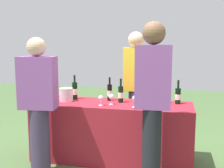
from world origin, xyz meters
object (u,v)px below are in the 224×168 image
object	(u,v)px
wine_bottle_4	(178,96)
wine_glass_2	(135,99)
wine_bottle_0	(75,90)
wine_bottle_3	(162,95)
guest_1	(152,98)
guest_0	(38,102)
wine_glass_3	(160,100)
wine_glass_0	(101,98)
ice_bucket	(66,95)
wine_bottle_1	(110,92)
wine_bottle_2	(121,94)
server_pouring	(135,84)
wine_glass_1	(111,97)

from	to	relation	value
wine_bottle_4	wine_glass_2	size ratio (longest dim) A/B	2.15
wine_bottle_0	wine_bottle_3	xyz separation A→B (m)	(1.20, -0.03, -0.01)
wine_bottle_0	guest_1	bearing A→B (deg)	-33.57
wine_bottle_4	guest_0	distance (m)	1.73
wine_bottle_4	wine_glass_3	distance (m)	0.38
wine_bottle_0	wine_glass_0	distance (m)	0.55
ice_bucket	guest_1	world-z (taller)	guest_1
wine_bottle_4	wine_bottle_3	bearing A→B (deg)	-170.27
wine_bottle_1	wine_bottle_4	world-z (taller)	wine_bottle_1
wine_bottle_2	wine_glass_0	world-z (taller)	wine_bottle_2
guest_0	ice_bucket	bearing A→B (deg)	71.99
wine_bottle_3	wine_bottle_1	bearing A→B (deg)	176.29
wine_bottle_4	wine_glass_3	world-z (taller)	wine_bottle_4
ice_bucket	server_pouring	distance (m)	1.05
wine_bottle_0	wine_glass_2	world-z (taller)	wine_bottle_0
wine_glass_0	server_pouring	xyz separation A→B (m)	(0.32, 0.77, 0.09)
wine_glass_1	wine_bottle_4	bearing A→B (deg)	15.09
wine_bottle_3	wine_glass_2	bearing A→B (deg)	-137.97
wine_bottle_1	wine_bottle_2	bearing A→B (deg)	-26.26
wine_glass_0	wine_glass_3	world-z (taller)	wine_glass_3
wine_glass_0	guest_1	bearing A→B (deg)	-33.21
ice_bucket	guest_1	xyz separation A→B (m)	(1.20, -0.60, 0.12)
guest_0	wine_bottle_4	bearing A→B (deg)	17.59
guest_0	guest_1	bearing A→B (deg)	-8.43
wine_glass_3	wine_bottle_3	bearing A→B (deg)	87.25
ice_bucket	guest_0	distance (m)	0.58
wine_bottle_0	wine_bottle_2	distance (m)	0.67
wine_bottle_2	ice_bucket	xyz separation A→B (m)	(-0.73, -0.08, -0.02)
wine_bottle_1	ice_bucket	world-z (taller)	wine_bottle_1
ice_bucket	server_pouring	size ratio (longest dim) A/B	0.11
wine_glass_1	guest_0	size ratio (longest dim) A/B	0.08
wine_glass_1	guest_1	bearing A→B (deg)	-43.44
wine_bottle_3	ice_bucket	distance (m)	1.27
wine_bottle_0	wine_glass_1	bearing A→B (deg)	-21.09
wine_glass_0	server_pouring	distance (m)	0.84
wine_bottle_0	wine_glass_3	distance (m)	1.23
wine_glass_0	wine_glass_1	size ratio (longest dim) A/B	0.96
wine_bottle_4	wine_glass_0	world-z (taller)	wine_bottle_4
wine_glass_1	wine_glass_0	bearing A→B (deg)	-141.64
wine_bottle_2	wine_glass_3	xyz separation A→B (m)	(0.52, -0.25, -0.01)
wine_bottle_2	server_pouring	size ratio (longest dim) A/B	0.19
wine_glass_1	guest_0	xyz separation A→B (m)	(-0.74, -0.51, 0.00)
wine_bottle_2	wine_glass_1	bearing A→B (deg)	-121.77
wine_glass_0	wine_glass_3	size ratio (longest dim) A/B	0.89
wine_glass_2	guest_1	bearing A→B (deg)	-60.54
wine_glass_0	wine_glass_1	distance (m)	0.14
wine_glass_1	wine_bottle_2	bearing A→B (deg)	58.23
wine_glass_0	wine_glass_2	bearing A→B (deg)	-0.43
wine_bottle_3	guest_0	world-z (taller)	guest_0
wine_bottle_3	guest_1	bearing A→B (deg)	-95.11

